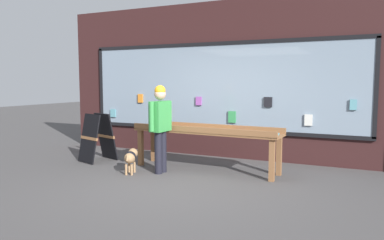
# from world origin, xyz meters

# --- Properties ---
(ground_plane) EXTENTS (40.00, 40.00, 0.00)m
(ground_plane) POSITION_xyz_m (0.00, 0.00, 0.00)
(ground_plane) COLOR #474444
(shopfront_facade) EXTENTS (8.57, 0.29, 3.48)m
(shopfront_facade) POSITION_xyz_m (0.02, 2.39, 1.72)
(shopfront_facade) COLOR #331919
(shopfront_facade) RESTS_ON ground_plane
(display_table_main) EXTENTS (2.94, 0.74, 0.87)m
(display_table_main) POSITION_xyz_m (-0.00, 0.99, 0.70)
(display_table_main) COLOR brown
(display_table_main) RESTS_ON ground_plane
(person_browsing) EXTENTS (0.24, 0.65, 1.64)m
(person_browsing) POSITION_xyz_m (-0.67, 0.41, 0.95)
(person_browsing) COLOR black
(person_browsing) RESTS_ON ground_plane
(small_dog) EXTENTS (0.33, 0.54, 0.44)m
(small_dog) POSITION_xyz_m (-1.16, 0.15, 0.30)
(small_dog) COLOR #99724C
(small_dog) RESTS_ON ground_plane
(sandwich_board_sign) EXTENTS (0.73, 0.79, 1.02)m
(sandwich_board_sign) POSITION_xyz_m (-2.43, 0.76, 0.51)
(sandwich_board_sign) COLOR black
(sandwich_board_sign) RESTS_ON ground_plane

